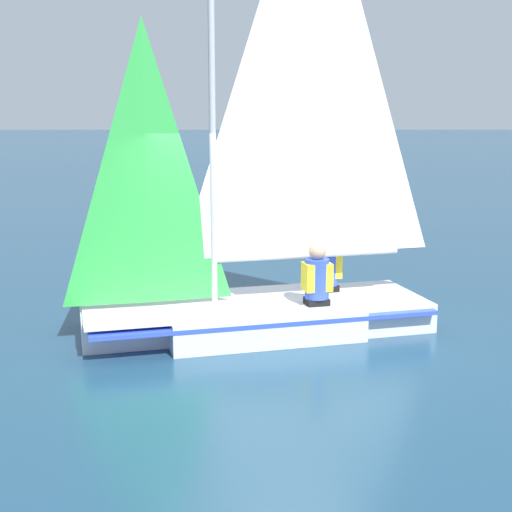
# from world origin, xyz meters

# --- Properties ---
(ground_plane) EXTENTS (260.00, 260.00, 0.00)m
(ground_plane) POSITION_xyz_m (0.00, 0.00, 0.00)
(ground_plane) COLOR navy
(sailboat_main) EXTENTS (2.67, 4.57, 6.12)m
(sailboat_main) POSITION_xyz_m (-0.02, 0.06, 0.89)
(sailboat_main) COLOR silver
(sailboat_main) RESTS_ON ground_plane
(sailor_helm) EXTENTS (0.36, 0.39, 1.16)m
(sailor_helm) POSITION_xyz_m (0.13, 0.76, 0.62)
(sailor_helm) COLOR black
(sailor_helm) RESTS_ON ground_plane
(sailor_crew) EXTENTS (0.36, 0.39, 1.16)m
(sailor_crew) POSITION_xyz_m (-0.59, 0.97, 0.63)
(sailor_crew) COLOR black
(sailor_crew) RESTS_ON ground_plane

